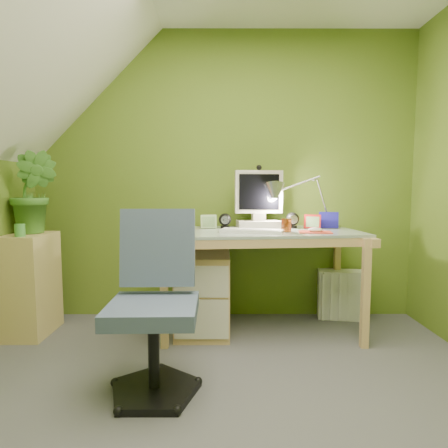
{
  "coord_description": "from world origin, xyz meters",
  "views": [
    {
      "loc": [
        -0.01,
        -1.59,
        1.09
      ],
      "look_at": [
        0.0,
        1.0,
        0.85
      ],
      "focal_mm": 30.0,
      "sensor_mm": 36.0,
      "label": 1
    }
  ],
  "objects_px": {
    "potted_plant": "(34,193)",
    "desk": "(260,281)",
    "monitor": "(259,198)",
    "desk_lamp": "(315,191)",
    "radiator": "(343,294)",
    "side_ledge": "(31,284)",
    "task_chair": "(153,307)"
  },
  "relations": [
    {
      "from": "potted_plant",
      "to": "desk",
      "type": "bearing_deg",
      "value": 0.43
    },
    {
      "from": "monitor",
      "to": "desk_lamp",
      "type": "xyz_separation_m",
      "value": [
        0.45,
        0.0,
        0.06
      ]
    },
    {
      "from": "radiator",
      "to": "potted_plant",
      "type": "bearing_deg",
      "value": -163.89
    },
    {
      "from": "monitor",
      "to": "desk",
      "type": "bearing_deg",
      "value": -95.1
    },
    {
      "from": "monitor",
      "to": "radiator",
      "type": "bearing_deg",
      "value": 1.95
    },
    {
      "from": "potted_plant",
      "to": "radiator",
      "type": "bearing_deg",
      "value": 6.64
    },
    {
      "from": "side_ledge",
      "to": "radiator",
      "type": "xyz_separation_m",
      "value": [
        2.46,
        0.33,
        -0.18
      ]
    },
    {
      "from": "desk",
      "to": "desk_lamp",
      "type": "xyz_separation_m",
      "value": [
        0.45,
        0.18,
        0.69
      ]
    },
    {
      "from": "radiator",
      "to": "side_ledge",
      "type": "bearing_deg",
      "value": -162.82
    },
    {
      "from": "desk_lamp",
      "to": "task_chair",
      "type": "height_order",
      "value": "desk_lamp"
    },
    {
      "from": "desk",
      "to": "task_chair",
      "type": "xyz_separation_m",
      "value": [
        -0.65,
        -0.91,
        0.08
      ]
    },
    {
      "from": "desk",
      "to": "potted_plant",
      "type": "bearing_deg",
      "value": 174.69
    },
    {
      "from": "potted_plant",
      "to": "desk_lamp",
      "type": "bearing_deg",
      "value": 5.12
    },
    {
      "from": "monitor",
      "to": "potted_plant",
      "type": "height_order",
      "value": "potted_plant"
    },
    {
      "from": "desk_lamp",
      "to": "task_chair",
      "type": "relative_size",
      "value": 0.63
    },
    {
      "from": "side_ledge",
      "to": "task_chair",
      "type": "distance_m",
      "value": 1.37
    },
    {
      "from": "desk_lamp",
      "to": "radiator",
      "type": "height_order",
      "value": "desk_lamp"
    },
    {
      "from": "desk",
      "to": "potted_plant",
      "type": "relative_size",
      "value": 2.38
    },
    {
      "from": "potted_plant",
      "to": "task_chair",
      "type": "relative_size",
      "value": 0.65
    },
    {
      "from": "task_chair",
      "to": "desk",
      "type": "bearing_deg",
      "value": 53.12
    },
    {
      "from": "side_ledge",
      "to": "radiator",
      "type": "relative_size",
      "value": 1.85
    },
    {
      "from": "monitor",
      "to": "task_chair",
      "type": "height_order",
      "value": "monitor"
    },
    {
      "from": "task_chair",
      "to": "desk_lamp",
      "type": "bearing_deg",
      "value": 43.47
    },
    {
      "from": "side_ledge",
      "to": "potted_plant",
      "type": "height_order",
      "value": "potted_plant"
    },
    {
      "from": "monitor",
      "to": "desk_lamp",
      "type": "distance_m",
      "value": 0.45
    },
    {
      "from": "task_chair",
      "to": "radiator",
      "type": "distance_m",
      "value": 1.83
    },
    {
      "from": "desk_lamp",
      "to": "monitor",
      "type": "bearing_deg",
      "value": -167.06
    },
    {
      "from": "potted_plant",
      "to": "task_chair",
      "type": "xyz_separation_m",
      "value": [
        1.05,
        -0.89,
        -0.59
      ]
    },
    {
      "from": "desk",
      "to": "task_chair",
      "type": "distance_m",
      "value": 1.12
    },
    {
      "from": "desk",
      "to": "desk_lamp",
      "type": "relative_size",
      "value": 2.45
    },
    {
      "from": "radiator",
      "to": "monitor",
      "type": "bearing_deg",
      "value": -163.48
    },
    {
      "from": "desk",
      "to": "task_chair",
      "type": "bearing_deg",
      "value": -131.52
    }
  ]
}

